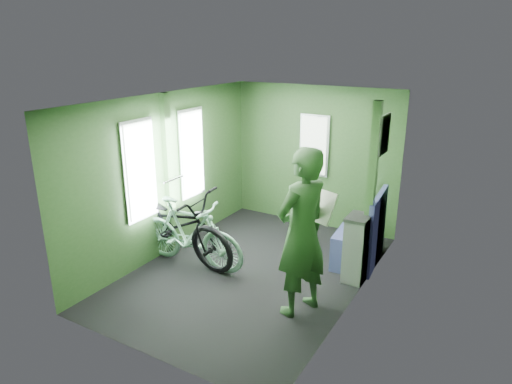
# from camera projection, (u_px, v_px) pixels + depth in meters

# --- Properties ---
(room) EXTENTS (4.00, 4.02, 2.31)m
(room) POSITION_uv_depth(u_px,v_px,m) (251.00, 168.00, 5.74)
(room) COLOR black
(room) RESTS_ON ground
(bicycle_black) EXTENTS (2.16, 1.13, 1.19)m
(bicycle_black) POSITION_uv_depth(u_px,v_px,m) (176.00, 259.00, 6.49)
(bicycle_black) COLOR black
(bicycle_black) RESTS_ON ground
(bicycle_mint) EXTENTS (1.67, 0.64, 1.04)m
(bicycle_mint) POSITION_uv_depth(u_px,v_px,m) (191.00, 266.00, 6.28)
(bicycle_mint) COLOR #85C4A4
(bicycle_mint) RESTS_ON ground
(passenger) EXTENTS (0.68, 0.83, 1.93)m
(passenger) POSITION_uv_depth(u_px,v_px,m) (302.00, 233.00, 4.97)
(passenger) COLOR #30542D
(passenger) RESTS_ON ground
(waste_box) EXTENTS (0.26, 0.36, 0.88)m
(waste_box) POSITION_uv_depth(u_px,v_px,m) (357.00, 248.00, 5.80)
(waste_box) COLOR gray
(waste_box) RESTS_ON ground
(bench_seat) EXTENTS (0.63, 1.02, 1.03)m
(bench_seat) POSITION_uv_depth(u_px,v_px,m) (360.00, 241.00, 6.34)
(bench_seat) COLOR navy
(bench_seat) RESTS_ON ground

